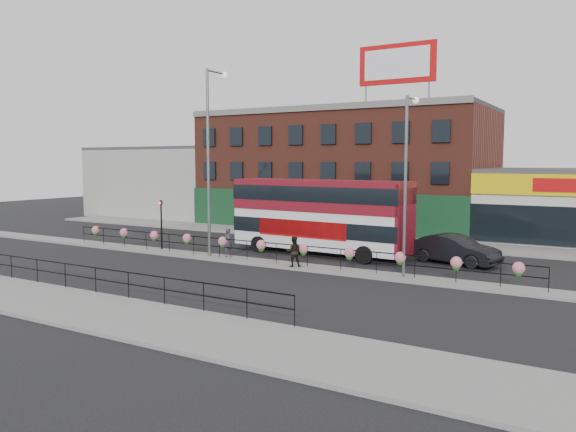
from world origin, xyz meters
The scene contains 18 objects.
ground centered at (0.00, 0.00, 0.00)m, with size 120.00×120.00×0.00m, color black.
south_pavement centered at (0.00, -12.00, 0.07)m, with size 60.00×4.00×0.15m, color gray.
north_pavement centered at (0.00, 12.00, 0.07)m, with size 60.00×4.00×0.15m, color gray.
median centered at (0.00, 0.00, 0.07)m, with size 60.00×1.60×0.15m, color gray.
yellow_line_inner centered at (0.00, -9.70, 0.01)m, with size 60.00×0.10×0.01m, color gold.
yellow_line_outer centered at (0.00, -9.88, 0.01)m, with size 60.00×0.10×0.01m, color gold.
brick_building centered at (-4.00, 19.96, 5.13)m, with size 25.00×12.21×10.30m.
warehouse_west centered at (-24.25, 20.00, 3.65)m, with size 15.50×12.00×7.30m.
billboard centered at (2.50, 14.99, 13.18)m, with size 6.00×0.29×4.40m.
median_railing centered at (0.00, 0.00, 1.05)m, with size 30.04×0.56×1.23m.
south_railing centered at (-2.00, -10.10, 0.96)m, with size 20.04×0.05×1.12m.
double_decker_bus centered at (1.44, 4.49, 2.88)m, with size 11.74×3.42×4.69m.
car centered at (9.53, 5.57, 0.84)m, with size 5.36×2.99×1.67m, color black.
pedestrian_a centered at (-2.49, 0.24, 1.01)m, with size 0.54×0.70×1.72m, color #31323B.
pedestrian_b centered at (2.40, -0.46, 0.98)m, with size 1.01×0.94×1.65m, color black.
lamp_column_west centered at (-3.74, 0.27, 6.77)m, with size 0.40×1.96×11.17m.
lamp_column_east centered at (8.44, 0.19, 5.42)m, with size 0.32×1.56×8.89m.
traffic_light_median centered at (-8.00, 0.39, 2.47)m, with size 0.15×0.28×3.65m.
Camera 1 is at (17.42, -26.51, 5.85)m, focal length 35.00 mm.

